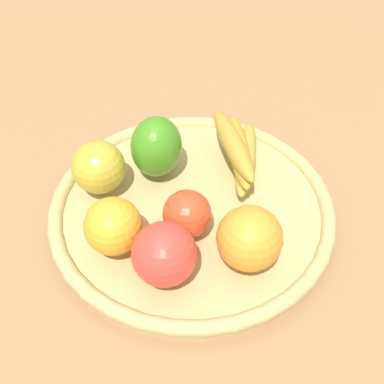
{
  "coord_description": "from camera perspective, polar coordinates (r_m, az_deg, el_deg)",
  "views": [
    {
      "loc": [
        0.49,
        0.06,
        0.56
      ],
      "look_at": [
        0.0,
        0.0,
        0.05
      ],
      "focal_mm": 47.96,
      "sensor_mm": 36.0,
      "label": 1
    }
  ],
  "objects": [
    {
      "name": "ground_plane",
      "position": [
        0.75,
        -0.0,
        -2.85
      ],
      "size": [
        2.4,
        2.4,
        0.0
      ],
      "primitive_type": "plane",
      "color": "#936B44",
      "rests_on": "ground"
    },
    {
      "name": "basket",
      "position": [
        0.73,
        -0.0,
        -1.97
      ],
      "size": [
        0.41,
        0.41,
        0.03
      ],
      "color": "tan",
      "rests_on": "ground_plane"
    },
    {
      "name": "banana_bunch",
      "position": [
        0.76,
        5.29,
        4.55
      ],
      "size": [
        0.17,
        0.09,
        0.06
      ],
      "color": "#AF9737",
      "rests_on": "basket"
    },
    {
      "name": "apple_1",
      "position": [
        0.66,
        -0.78,
        -2.44
      ],
      "size": [
        0.09,
        0.09,
        0.06
      ],
      "primitive_type": "sphere",
      "rotation": [
        0.0,
        0.0,
        5.53
      ],
      "color": "#C24022",
      "rests_on": "basket"
    },
    {
      "name": "orange_0",
      "position": [
        0.65,
        -8.76,
        -3.78
      ],
      "size": [
        0.1,
        0.1,
        0.07
      ],
      "primitive_type": "sphere",
      "rotation": [
        0.0,
        0.0,
        0.61
      ],
      "color": "gold",
      "rests_on": "basket"
    },
    {
      "name": "bell_pepper",
      "position": [
        0.74,
        -3.98,
        5.06
      ],
      "size": [
        0.09,
        0.09,
        0.09
      ],
      "primitive_type": "ellipsoid",
      "rotation": [
        0.0,
        0.0,
        6.12
      ],
      "color": "#3C831B",
      "rests_on": "basket"
    },
    {
      "name": "apple_2",
      "position": [
        0.73,
        -10.36,
        2.74
      ],
      "size": [
        0.11,
        0.11,
        0.08
      ],
      "primitive_type": "sphere",
      "rotation": [
        0.0,
        0.0,
        5.64
      ],
      "color": "gold",
      "rests_on": "basket"
    },
    {
      "name": "orange_1",
      "position": [
        0.63,
        6.42,
        -5.14
      ],
      "size": [
        0.11,
        0.11,
        0.08
      ],
      "primitive_type": "sphere",
      "rotation": [
        0.0,
        0.0,
        0.4
      ],
      "color": "orange",
      "rests_on": "basket"
    },
    {
      "name": "apple_0",
      "position": [
        0.61,
        -3.13,
        -6.92
      ],
      "size": [
        0.08,
        0.08,
        0.08
      ],
      "primitive_type": "sphere",
      "rotation": [
        0.0,
        0.0,
        0.03
      ],
      "color": "red",
      "rests_on": "basket"
    }
  ]
}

